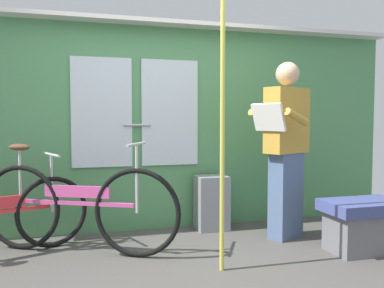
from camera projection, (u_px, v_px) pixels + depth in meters
The scene contains 7 objects.
ground_plane at pixel (188, 274), 3.11m from camera, with size 6.43×4.22×0.04m, color #474442.
train_door_wall at pixel (155, 122), 4.28m from camera, with size 5.43×0.28×2.15m.
bicycle_near_door at pixel (76, 207), 3.51m from camera, with size 1.66×0.89×0.97m.
passenger_reading_newspaper at pixel (286, 146), 3.93m from camera, with size 0.63×0.57×1.71m.
trash_bin_by_wall at pixel (212, 203), 4.29m from camera, with size 0.32×0.28×0.57m, color gray.
handrail_pole at pixel (222, 133), 3.07m from camera, with size 0.04×0.04×2.11m, color #C6C14C.
bench_seat_corner at pixel (364, 224), 3.57m from camera, with size 0.70×0.44×0.45m.
Camera 1 is at (-0.81, -2.93, 1.17)m, focal length 38.15 mm.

